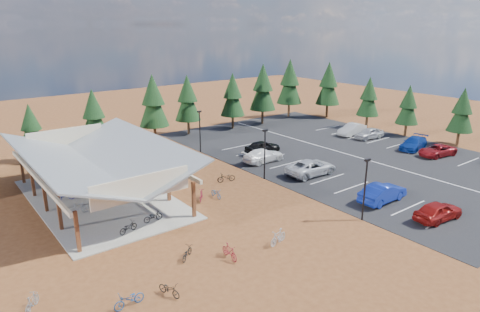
% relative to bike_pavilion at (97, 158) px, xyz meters
% --- Properties ---
extents(ground, '(140.00, 140.00, 0.00)m').
position_rel_bike_pavilion_xyz_m(ground, '(10.00, -7.00, -3.82)').
color(ground, '#5C3118').
rests_on(ground, ground).
extents(asphalt_lot, '(27.00, 44.00, 0.04)m').
position_rel_bike_pavilion_xyz_m(asphalt_lot, '(28.50, -4.00, -3.80)').
color(asphalt_lot, black).
rests_on(asphalt_lot, ground).
extents(concrete_pad, '(10.60, 18.60, 0.10)m').
position_rel_bike_pavilion_xyz_m(concrete_pad, '(0.00, 0.00, -3.77)').
color(concrete_pad, gray).
rests_on(concrete_pad, ground).
extents(bike_pavilion, '(11.65, 19.40, 4.97)m').
position_rel_bike_pavilion_xyz_m(bike_pavilion, '(0.00, 0.00, 0.00)').
color(bike_pavilion, '#502317').
rests_on(bike_pavilion, concrete_pad).
extents(lamp_post_0, '(0.50, 0.25, 5.14)m').
position_rel_bike_pavilion_xyz_m(lamp_post_0, '(15.00, -17.00, -0.85)').
color(lamp_post_0, black).
rests_on(lamp_post_0, ground).
extents(lamp_post_1, '(0.50, 0.25, 5.14)m').
position_rel_bike_pavilion_xyz_m(lamp_post_1, '(15.00, -5.00, -0.85)').
color(lamp_post_1, black).
rests_on(lamp_post_1, ground).
extents(lamp_post_2, '(0.50, 0.25, 5.14)m').
position_rel_bike_pavilion_xyz_m(lamp_post_2, '(15.00, 7.00, -0.85)').
color(lamp_post_2, black).
rests_on(lamp_post_2, ground).
extents(trash_bin_0, '(0.60, 0.60, 0.90)m').
position_rel_bike_pavilion_xyz_m(trash_bin_0, '(5.31, -1.90, -3.37)').
color(trash_bin_0, '#3D2615').
rests_on(trash_bin_0, ground).
extents(trash_bin_1, '(0.60, 0.60, 0.90)m').
position_rel_bike_pavilion_xyz_m(trash_bin_1, '(5.87, -0.81, -3.37)').
color(trash_bin_1, '#3D2615').
rests_on(trash_bin_1, ground).
extents(pine_2, '(2.86, 2.86, 6.67)m').
position_rel_bike_pavilion_xyz_m(pine_2, '(-1.91, 15.37, 0.24)').
color(pine_2, '#382314').
rests_on(pine_2, ground).
extents(pine_3, '(3.36, 3.36, 7.82)m').
position_rel_bike_pavilion_xyz_m(pine_3, '(4.87, 14.38, 0.95)').
color(pine_3, '#382314').
rests_on(pine_3, ground).
extents(pine_4, '(3.86, 3.86, 8.99)m').
position_rel_bike_pavilion_xyz_m(pine_4, '(12.88, 14.79, 1.67)').
color(pine_4, '#382314').
rests_on(pine_4, ground).
extents(pine_5, '(3.61, 3.61, 8.41)m').
position_rel_bike_pavilion_xyz_m(pine_5, '(18.57, 15.72, 1.31)').
color(pine_5, '#382314').
rests_on(pine_5, ground).
extents(pine_6, '(3.57, 3.57, 8.31)m').
position_rel_bike_pavilion_xyz_m(pine_6, '(25.60, 14.60, 1.25)').
color(pine_6, '#382314').
rests_on(pine_6, ground).
extents(pine_7, '(4.01, 4.01, 9.35)m').
position_rel_bike_pavilion_xyz_m(pine_7, '(31.24, 14.38, 1.89)').
color(pine_7, '#382314').
rests_on(pine_7, ground).
extents(pine_8, '(4.13, 4.13, 9.62)m').
position_rel_bike_pavilion_xyz_m(pine_8, '(38.19, 15.68, 2.05)').
color(pine_8, '#382314').
rests_on(pine_8, ground).
extents(pine_10, '(3.19, 3.19, 7.44)m').
position_rel_bike_pavilion_xyz_m(pine_10, '(43.34, -10.50, 0.71)').
color(pine_10, '#382314').
rests_on(pine_10, ground).
extents(pine_11, '(3.06, 3.06, 7.14)m').
position_rel_bike_pavilion_xyz_m(pine_11, '(42.22, -3.67, 0.53)').
color(pine_11, '#382314').
rests_on(pine_11, ground).
extents(pine_12, '(3.29, 3.29, 7.67)m').
position_rel_bike_pavilion_xyz_m(pine_12, '(42.15, 2.81, 0.86)').
color(pine_12, '#382314').
rests_on(pine_12, ground).
extents(pine_13, '(3.95, 3.95, 9.21)m').
position_rel_bike_pavilion_xyz_m(pine_13, '(43.07, 11.56, 1.80)').
color(pine_13, '#382314').
rests_on(pine_13, ground).
extents(bike_0, '(1.71, 1.03, 0.85)m').
position_rel_bike_pavilion_xyz_m(bike_0, '(-0.79, -7.80, -3.30)').
color(bike_0, black).
rests_on(bike_0, concrete_pad).
extents(bike_1, '(1.64, 0.64, 0.96)m').
position_rel_bike_pavilion_xyz_m(bike_1, '(-2.62, -2.13, -3.24)').
color(bike_1, '#A0A4A9').
rests_on(bike_1, concrete_pad).
extents(bike_2, '(1.72, 1.06, 0.85)m').
position_rel_bike_pavilion_xyz_m(bike_2, '(-2.68, 1.44, -3.30)').
color(bike_2, navy).
rests_on(bike_2, concrete_pad).
extents(bike_3, '(1.72, 0.76, 1.00)m').
position_rel_bike_pavilion_xyz_m(bike_3, '(-1.86, 5.37, -3.22)').
color(bike_3, maroon).
rests_on(bike_3, concrete_pad).
extents(bike_4, '(1.59, 0.56, 0.83)m').
position_rel_bike_pavilion_xyz_m(bike_4, '(1.54, -7.21, -3.31)').
color(bike_4, black).
rests_on(bike_4, concrete_pad).
extents(bike_5, '(1.83, 0.84, 1.06)m').
position_rel_bike_pavilion_xyz_m(bike_5, '(0.94, -1.15, -3.19)').
color(bike_5, '#929399').
rests_on(bike_5, concrete_pad).
extents(bike_6, '(1.96, 0.95, 0.99)m').
position_rel_bike_pavilion_xyz_m(bike_6, '(1.06, 1.56, -3.23)').
color(bike_6, navy).
rests_on(bike_6, concrete_pad).
extents(bike_7, '(1.63, 0.53, 0.97)m').
position_rel_bike_pavilion_xyz_m(bike_7, '(1.93, 5.54, -3.24)').
color(bike_7, maroon).
rests_on(bike_7, concrete_pad).
extents(bike_8, '(1.01, 1.69, 0.84)m').
position_rel_bike_pavilion_xyz_m(bike_8, '(-2.06, -16.46, -3.40)').
color(bike_8, black).
rests_on(bike_8, ground).
extents(bike_9, '(1.31, 1.51, 0.94)m').
position_rel_bike_pavilion_xyz_m(bike_9, '(-8.64, -13.01, -3.35)').
color(bike_9, gray).
rests_on(bike_9, ground).
extents(bike_10, '(1.84, 0.73, 0.95)m').
position_rel_bike_pavilion_xyz_m(bike_10, '(-4.31, -16.04, -3.35)').
color(bike_10, navy).
rests_on(bike_10, ground).
extents(bike_11, '(0.59, 1.77, 1.05)m').
position_rel_bike_pavilion_xyz_m(bike_11, '(3.10, -15.29, -3.30)').
color(bike_11, maroon).
rests_on(bike_11, ground).
extents(bike_12, '(1.59, 1.43, 0.84)m').
position_rel_bike_pavilion_xyz_m(bike_12, '(0.85, -13.55, -3.41)').
color(bike_12, black).
rests_on(bike_12, ground).
extents(bike_13, '(1.89, 0.92, 1.10)m').
position_rel_bike_pavilion_xyz_m(bike_13, '(7.02, -15.79, -3.28)').
color(bike_13, '#9C9FA4').
rests_on(bike_13, ground).
extents(bike_14, '(0.66, 1.63, 0.84)m').
position_rel_bike_pavilion_xyz_m(bike_14, '(8.37, -6.04, -3.40)').
color(bike_14, '#1D4F91').
rests_on(bike_14, ground).
extents(bike_15, '(1.37, 1.54, 0.97)m').
position_rel_bike_pavilion_xyz_m(bike_15, '(6.97, -5.75, -3.34)').
color(bike_15, maroon).
rests_on(bike_15, ground).
extents(bike_16, '(1.93, 1.07, 0.96)m').
position_rel_bike_pavilion_xyz_m(bike_16, '(11.44, -3.35, -3.34)').
color(bike_16, black).
rests_on(bike_16, ground).
extents(car_0, '(4.64, 2.26, 1.53)m').
position_rel_bike_pavilion_xyz_m(car_0, '(19.73, -20.68, -3.02)').
color(car_0, maroon).
rests_on(car_0, asphalt_lot).
extents(car_1, '(5.04, 1.81, 1.65)m').
position_rel_bike_pavilion_xyz_m(car_1, '(19.38, -15.78, -2.96)').
color(car_1, navy).
rests_on(car_1, asphalt_lot).
extents(car_2, '(5.80, 2.88, 1.58)m').
position_rel_bike_pavilion_xyz_m(car_2, '(19.64, -7.03, -2.99)').
color(car_2, '#ABAEB4').
rests_on(car_2, asphalt_lot).
extents(car_3, '(5.11, 2.12, 1.48)m').
position_rel_bike_pavilion_xyz_m(car_3, '(18.56, -0.72, -3.04)').
color(car_3, white).
rests_on(car_3, asphalt_lot).
extents(car_4, '(4.59, 1.93, 1.55)m').
position_rel_bike_pavilion_xyz_m(car_4, '(20.68, 1.95, -3.01)').
color(car_4, black).
rests_on(car_4, asphalt_lot).
extents(car_6, '(5.14, 3.00, 1.34)m').
position_rel_bike_pavilion_xyz_m(car_6, '(36.32, -11.57, -3.11)').
color(car_6, maroon).
rests_on(car_6, asphalt_lot).
extents(car_7, '(5.50, 3.10, 1.50)m').
position_rel_bike_pavilion_xyz_m(car_7, '(36.81, -8.21, -3.03)').
color(car_7, navy).
rests_on(car_7, asphalt_lot).
extents(car_8, '(4.56, 2.27, 1.49)m').
position_rel_bike_pavilion_xyz_m(car_8, '(36.67, -1.67, -3.04)').
color(car_8, '#A0A3A8').
rests_on(car_8, asphalt_lot).
extents(car_9, '(4.93, 1.97, 1.60)m').
position_rel_bike_pavilion_xyz_m(car_9, '(36.49, 1.05, -2.99)').
color(car_9, '#BCBCBC').
rests_on(car_9, asphalt_lot).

